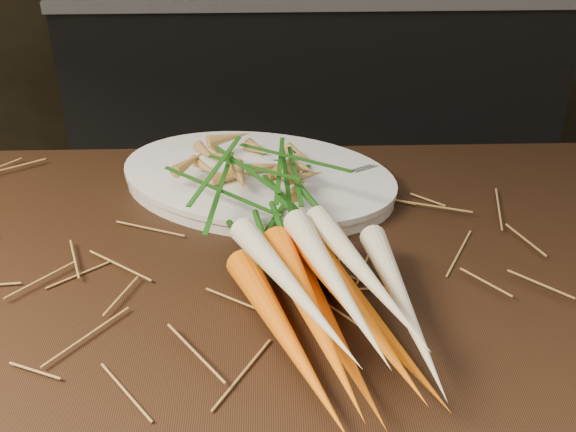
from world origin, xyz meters
name	(u,v)px	position (x,y,z in m)	size (l,w,h in m)	color
back_counter	(312,87)	(0.30, 2.18, 0.42)	(1.82, 0.62, 0.84)	black
straw_bedding	(181,256)	(0.00, 0.30, 0.91)	(1.40, 0.60, 0.02)	olive
root_veg_bunch	(289,235)	(0.15, 0.28, 0.95)	(0.34, 0.60, 0.11)	#E45206
serving_platter	(258,182)	(0.10, 0.50, 0.91)	(0.44, 0.29, 0.02)	white
roasted_veg_heap	(257,162)	(0.10, 0.50, 0.95)	(0.21, 0.16, 0.05)	#A56C2F
serving_fork	(351,195)	(0.24, 0.43, 0.93)	(0.01, 0.16, 0.00)	silver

